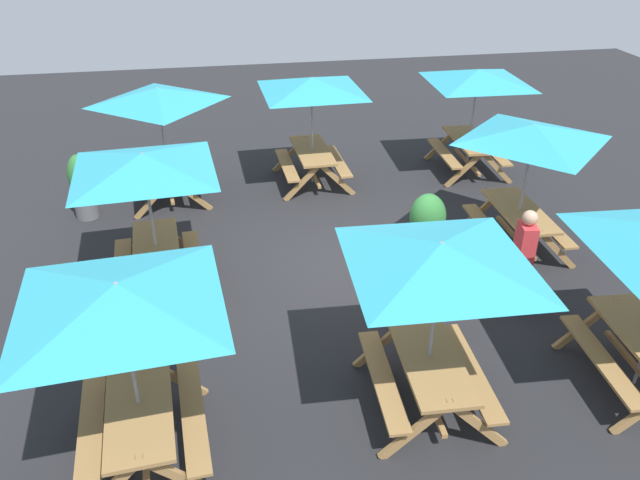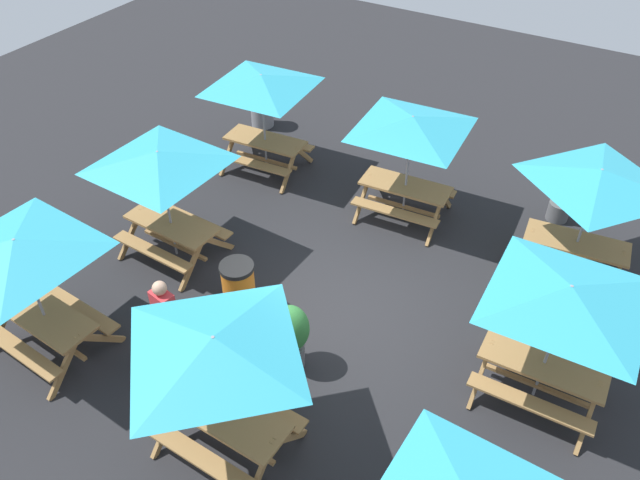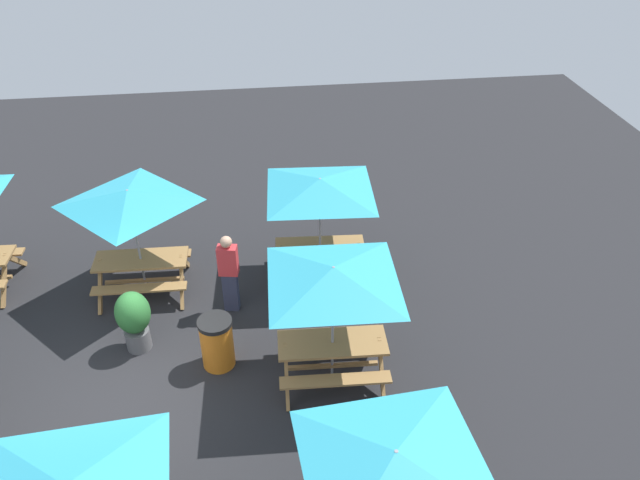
{
  "view_description": "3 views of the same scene",
  "coord_description": "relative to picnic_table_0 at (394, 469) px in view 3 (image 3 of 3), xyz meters",
  "views": [
    {
      "loc": [
        8.87,
        -2.12,
        5.6
      ],
      "look_at": [
        0.68,
        -0.63,
        0.9
      ],
      "focal_mm": 35.0,
      "sensor_mm": 36.0,
      "label": 1
    },
    {
      "loc": [
        -3.59,
        6.6,
        7.91
      ],
      "look_at": [
        0.68,
        -0.63,
        0.9
      ],
      "focal_mm": 35.0,
      "sensor_mm": 36.0,
      "label": 2
    },
    {
      "loc": [
        2.25,
        -7.27,
        7.89
      ],
      "look_at": [
        3.56,
        3.0,
        0.9
      ],
      "focal_mm": 35.0,
      "sensor_mm": 36.0,
      "label": 3
    }
  ],
  "objects": [
    {
      "name": "potted_plant_1",
      "position": [
        -3.53,
        4.47,
        -1.31
      ],
      "size": [
        0.61,
        0.61,
        1.21
      ],
      "color": "#59595B",
      "rests_on": "ground"
    },
    {
      "name": "trash_bin_orange",
      "position": [
        -2.1,
        3.88,
        -1.49
      ],
      "size": [
        0.59,
        0.59,
        0.98
      ],
      "color": "orange",
      "rests_on": "ground"
    },
    {
      "name": "picnic_table_2",
      "position": [
        -0.19,
        3.35,
        0.0
      ],
      "size": [
        2.83,
        2.83,
        2.34
      ],
      "rotation": [
        0.0,
        0.0,
        -0.05
      ],
      "color": "olive",
      "rests_on": "ground"
    },
    {
      "name": "picnic_table_1",
      "position": [
        -0.04,
        6.16,
        0.0
      ],
      "size": [
        2.82,
        2.82,
        2.34
      ],
      "rotation": [
        0.0,
        0.0,
        -0.07
      ],
      "color": "olive",
      "rests_on": "ground"
    },
    {
      "name": "person_standing",
      "position": [
        -1.86,
        5.34,
        -1.1
      ],
      "size": [
        0.39,
        0.28,
        1.67
      ],
      "rotation": [
        0.0,
        0.0,
        2.96
      ],
      "color": "#2D334C",
      "rests_on": "ground"
    },
    {
      "name": "picnic_table_4",
      "position": [
        -3.58,
        6.16,
        0.0
      ],
      "size": [
        2.06,
        2.06,
        2.34
      ],
      "rotation": [
        0.0,
        0.0,
        -0.03
      ],
      "color": "olive",
      "rests_on": "ground"
    },
    {
      "name": "ground_plane",
      "position": [
        -3.59,
        3.16,
        -1.99
      ],
      "size": [
        28.33,
        28.33,
        0.0
      ],
      "primitive_type": "plane",
      "color": "#232326",
      "rests_on": "ground"
    },
    {
      "name": "picnic_table_0",
      "position": [
        0.0,
        0.0,
        0.0
      ],
      "size": [
        2.82,
        2.82,
        2.34
      ],
      "rotation": [
        0.0,
        0.0,
        0.08
      ],
      "color": "olive",
      "rests_on": "ground"
    }
  ]
}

